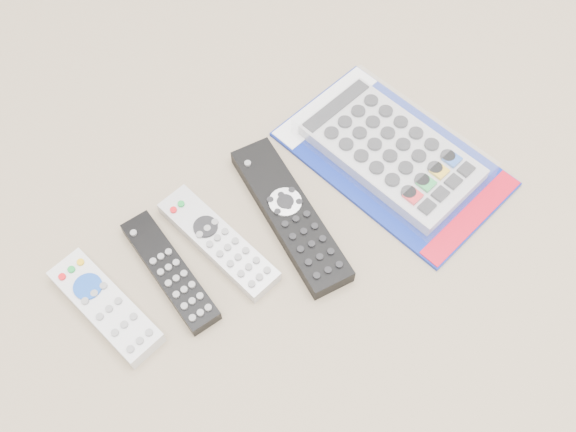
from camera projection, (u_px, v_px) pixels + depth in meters
remote_small_grey at (106, 306)px, 0.76m from camera, size 0.07×0.17×0.02m
remote_slim_black at (170, 271)px, 0.79m from camera, size 0.05×0.18×0.02m
remote_silver_dvd at (219, 242)px, 0.81m from camera, size 0.07×0.19×0.02m
remote_large_black at (290, 215)px, 0.83m from camera, size 0.10×0.24×0.03m
jumbo_remote_packaged at (392, 150)px, 0.87m from camera, size 0.21×0.32×0.04m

